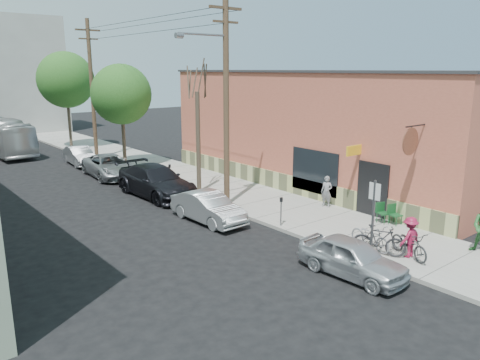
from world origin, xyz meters
TOP-DOWN VIEW (x-y plane):
  - ground at (0.00, 0.00)m, footprint 120.00×120.00m
  - sidewalk at (4.25, 11.00)m, footprint 4.50×58.00m
  - cafe_building at (8.99, 4.99)m, footprint 6.60×20.20m
  - sign_post at (2.35, -3.90)m, footprint 0.07×0.45m
  - parking_meter_near at (2.25, 0.58)m, footprint 0.14×0.14m
  - parking_meter_far at (2.25, 9.65)m, footprint 0.14×0.14m
  - utility_pole_near at (2.39, 4.60)m, footprint 3.57×0.28m
  - utility_pole_far at (2.45, 20.56)m, footprint 1.80×0.28m
  - tree_bare at (2.80, 7.52)m, footprint 0.24×0.24m
  - tree_leafy_mid at (2.80, 16.52)m, footprint 4.01×4.01m
  - tree_leafy_far at (2.80, 26.78)m, footprint 4.63×4.63m
  - patio_chair_a at (5.95, -1.98)m, footprint 0.64×0.64m
  - patio_chair_b at (6.13, -2.45)m, footprint 0.62×0.62m
  - patron_grey at (5.92, 1.20)m, footprint 0.52×0.64m
  - cyclist at (3.37, -4.77)m, footprint 0.99×0.62m
  - cyclist_bike at (3.37, -4.77)m, footprint 1.25×1.98m
  - parked_bike_a at (2.68, -4.00)m, footprint 1.35×1.89m
  - parked_bike_b at (2.96, -3.42)m, footprint 0.88×1.91m
  - car_0 at (0.80, -4.25)m, footprint 1.71×3.84m
  - car_1 at (0.41, 3.33)m, footprint 1.53×4.08m
  - car_2 at (0.80, 8.67)m, footprint 2.46×5.71m
  - car_3 at (0.80, 14.51)m, footprint 2.73×5.22m
  - car_4 at (0.80, 19.53)m, footprint 1.70×4.09m
  - bus at (-2.29, 27.87)m, footprint 2.65×10.15m

SIDE VIEW (x-z plane):
  - ground at x=0.00m, z-range 0.00..0.00m
  - sidewalk at x=4.25m, z-range 0.00..0.15m
  - patio_chair_a at x=5.95m, z-range 0.15..1.03m
  - patio_chair_b at x=6.13m, z-range 0.15..1.03m
  - parked_bike_b at x=2.96m, z-range 0.15..1.12m
  - car_0 at x=0.80m, z-range 0.00..1.28m
  - cyclist_bike at x=3.37m, z-range 0.15..1.13m
  - car_4 at x=0.80m, z-range 0.00..1.31m
  - car_1 at x=0.41m, z-range 0.00..1.33m
  - car_3 at x=0.80m, z-range 0.00..1.40m
  - parked_bike_a at x=2.68m, z-range 0.15..1.27m
  - car_2 at x=0.80m, z-range 0.00..1.64m
  - cyclist at x=3.37m, z-range 0.15..1.63m
  - patron_grey at x=5.92m, z-range 0.15..1.66m
  - parking_meter_near at x=2.25m, z-range 0.36..1.60m
  - parking_meter_far at x=2.25m, z-range 0.36..1.60m
  - bus at x=-2.29m, z-range 0.00..2.81m
  - sign_post at x=2.35m, z-range 0.43..3.23m
  - tree_bare at x=2.80m, z-range 0.15..5.52m
  - cafe_building at x=8.99m, z-range 0.00..6.61m
  - tree_leafy_mid at x=2.80m, z-range 1.57..8.45m
  - utility_pole_far at x=2.45m, z-range 0.34..10.34m
  - utility_pole_near at x=2.39m, z-range 0.41..10.41m
  - tree_leafy_far at x=2.80m, z-range 1.80..9.75m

